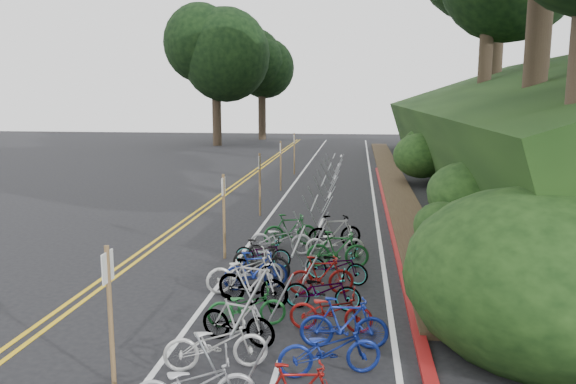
% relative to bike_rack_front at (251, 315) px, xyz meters
% --- Properties ---
extents(ground, '(120.00, 120.00, 0.00)m').
position_rel_bike_rack_front_xyz_m(ground, '(-2.62, 1.37, -0.91)').
color(ground, black).
rests_on(ground, ground).
extents(road_markings, '(7.47, 80.00, 0.01)m').
position_rel_bike_rack_front_xyz_m(road_markings, '(-1.99, 11.47, -0.90)').
color(road_markings, gold).
rests_on(road_markings, ground).
extents(red_curb, '(0.25, 28.00, 0.10)m').
position_rel_bike_rack_front_xyz_m(red_curb, '(3.08, 13.37, -0.86)').
color(red_curb, maroon).
rests_on(red_curb, ground).
extents(embankment, '(14.30, 48.14, 9.11)m').
position_rel_bike_rack_front_xyz_m(embankment, '(10.34, 20.41, 1.66)').
color(embankment, black).
rests_on(embankment, ground).
extents(bike_rack_front, '(1.17, 3.18, 1.24)m').
position_rel_bike_rack_front_xyz_m(bike_rack_front, '(0.00, 0.00, 0.00)').
color(bike_rack_front, gray).
rests_on(bike_rack_front, ground).
extents(bike_racks_rest, '(1.14, 23.00, 1.17)m').
position_rel_bike_rack_front_xyz_m(bike_racks_rest, '(0.38, 14.37, -0.05)').
color(bike_racks_rest, gray).
rests_on(bike_racks_rest, ground).
extents(signpost_near, '(0.08, 0.40, 2.38)m').
position_rel_bike_rack_front_xyz_m(signpost_near, '(-2.11, -1.04, 0.46)').
color(signpost_near, brown).
rests_on(signpost_near, ground).
extents(signposts_rest, '(0.08, 18.40, 2.50)m').
position_rel_bike_rack_front_xyz_m(signposts_rest, '(-2.02, 15.37, 0.52)').
color(signposts_rest, brown).
rests_on(signposts_rest, ground).
extents(bike_front, '(1.44, 2.04, 1.02)m').
position_rel_bike_rack_front_xyz_m(bike_front, '(-0.87, 3.71, -0.40)').
color(bike_front, beige).
rests_on(bike_front, ground).
extents(bike_valet, '(3.12, 11.65, 1.07)m').
position_rel_bike_rack_front_xyz_m(bike_valet, '(0.34, 3.23, -0.43)').
color(bike_valet, '#9E9EA3').
rests_on(bike_valet, ground).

